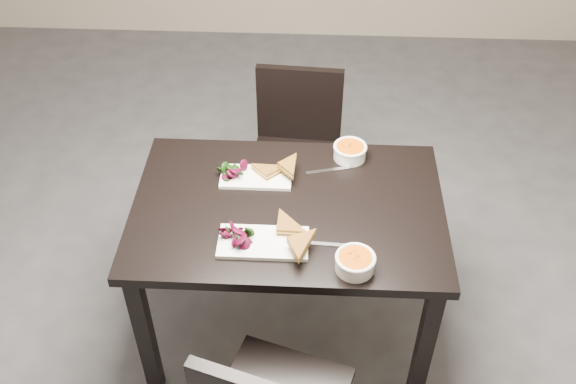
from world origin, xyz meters
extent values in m
plane|color=#47474C|center=(0.00, 0.00, 0.00)|extent=(5.00, 5.00, 0.00)
cube|color=black|center=(0.42, -0.25, 0.73)|extent=(1.20, 0.80, 0.04)
cube|color=black|center=(-0.12, -0.59, 0.35)|extent=(0.06, 0.06, 0.71)
cube|color=black|center=(0.96, -0.59, 0.35)|extent=(0.06, 0.06, 0.71)
cube|color=black|center=(-0.12, 0.09, 0.35)|extent=(0.06, 0.06, 0.71)
cube|color=black|center=(0.96, 0.09, 0.35)|extent=(0.06, 0.06, 0.71)
cube|color=black|center=(0.30, -0.68, 0.21)|extent=(0.05, 0.05, 0.41)
cube|color=black|center=(0.42, 0.40, 0.43)|extent=(0.45, 0.45, 0.04)
cube|color=black|center=(0.23, 0.23, 0.21)|extent=(0.04, 0.04, 0.41)
cube|color=black|center=(0.59, 0.21, 0.21)|extent=(0.04, 0.04, 0.41)
cube|color=black|center=(0.25, 0.59, 0.21)|extent=(0.04, 0.04, 0.41)
cube|color=black|center=(0.61, 0.57, 0.21)|extent=(0.04, 0.04, 0.41)
cube|color=black|center=(0.43, 0.59, 0.65)|extent=(0.42, 0.07, 0.40)
cube|color=white|center=(0.34, -0.46, 0.76)|extent=(0.32, 0.16, 0.02)
cylinder|color=white|center=(0.66, -0.56, 0.78)|extent=(0.14, 0.14, 0.05)
cylinder|color=#D26109|center=(0.66, -0.56, 0.80)|extent=(0.12, 0.12, 0.02)
torus|color=white|center=(0.66, -0.56, 0.81)|extent=(0.14, 0.14, 0.01)
cube|color=silver|center=(0.54, -0.45, 0.75)|extent=(0.18, 0.03, 0.00)
cube|color=white|center=(0.28, -0.10, 0.76)|extent=(0.28, 0.14, 0.01)
cylinder|color=white|center=(0.66, 0.06, 0.78)|extent=(0.13, 0.13, 0.05)
cylinder|color=#D26109|center=(0.66, 0.06, 0.80)|extent=(0.12, 0.12, 0.02)
torus|color=white|center=(0.66, 0.06, 0.81)|extent=(0.14, 0.14, 0.01)
cube|color=silver|center=(0.57, -0.04, 0.75)|extent=(0.18, 0.06, 0.00)
camera|label=1|loc=(0.51, -2.08, 2.46)|focal=40.72mm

